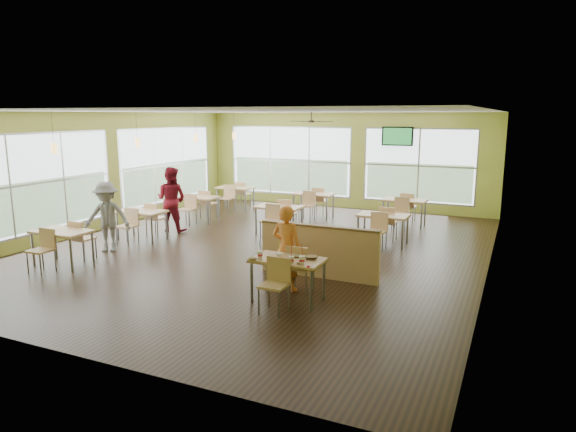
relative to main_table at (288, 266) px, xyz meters
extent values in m
plane|color=black|center=(-2.00, 3.00, -0.63)|extent=(12.00, 12.00, 0.00)
plane|color=white|center=(-2.00, 3.00, 2.57)|extent=(12.00, 12.00, 0.00)
cube|color=#B9BC4C|center=(-2.00, 9.00, 0.97)|extent=(10.00, 0.04, 3.20)
cube|color=#B9BC4C|center=(-2.00, -3.00, 0.97)|extent=(10.00, 0.04, 3.20)
cube|color=#B9BC4C|center=(-7.00, 3.00, 0.97)|extent=(0.04, 12.00, 3.20)
cube|color=#B9BC4C|center=(3.00, 3.00, 0.97)|extent=(0.04, 12.00, 3.20)
cube|color=white|center=(-6.98, 1.00, 0.89)|extent=(0.02, 4.50, 2.35)
cube|color=white|center=(-6.98, 6.00, 0.89)|extent=(0.02, 4.50, 2.35)
cube|color=white|center=(-4.00, 8.98, 0.89)|extent=(4.50, 0.02, 2.35)
cube|color=white|center=(0.50, 8.98, 0.89)|extent=(3.50, 0.02, 2.35)
cube|color=#B7BABC|center=(-6.97, 3.50, -0.28)|extent=(0.04, 9.40, 0.05)
cube|color=#B7BABC|center=(-1.75, 8.97, -0.28)|extent=(8.00, 0.04, 0.05)
cube|color=tan|center=(0.00, 0.00, 0.10)|extent=(1.20, 0.70, 0.04)
cube|color=brown|center=(0.00, 0.00, 0.07)|extent=(1.22, 0.71, 0.01)
cylinder|color=slate|center=(-0.54, -0.29, -0.28)|extent=(0.05, 0.05, 0.71)
cylinder|color=slate|center=(0.54, -0.29, -0.28)|extent=(0.05, 0.05, 0.71)
cylinder|color=slate|center=(-0.54, 0.29, -0.28)|extent=(0.05, 0.05, 0.71)
cylinder|color=slate|center=(0.54, 0.29, -0.28)|extent=(0.05, 0.05, 0.71)
cube|color=tan|center=(0.00, 0.55, -0.18)|extent=(0.42, 0.42, 0.04)
cube|color=tan|center=(0.00, 0.74, 0.04)|extent=(0.42, 0.04, 0.40)
cube|color=tan|center=(0.00, -0.55, -0.18)|extent=(0.42, 0.42, 0.04)
cube|color=tan|center=(0.00, -0.74, 0.04)|extent=(0.42, 0.04, 0.40)
cube|color=tan|center=(0.00, 1.45, -0.13)|extent=(2.40, 0.12, 1.00)
cube|color=brown|center=(0.00, 1.45, 0.39)|extent=(2.40, 0.14, 0.04)
cube|color=tan|center=(-5.20, 0.00, 0.10)|extent=(1.20, 0.70, 0.04)
cube|color=brown|center=(-5.20, 0.00, 0.07)|extent=(1.22, 0.71, 0.01)
cylinder|color=slate|center=(-5.74, -0.29, -0.28)|extent=(0.05, 0.05, 0.71)
cylinder|color=slate|center=(-4.66, -0.29, -0.28)|extent=(0.05, 0.05, 0.71)
cylinder|color=slate|center=(-5.74, 0.29, -0.28)|extent=(0.05, 0.05, 0.71)
cylinder|color=slate|center=(-4.66, 0.29, -0.28)|extent=(0.05, 0.05, 0.71)
cube|color=tan|center=(-5.20, 0.55, -0.18)|extent=(0.42, 0.42, 0.04)
cube|color=tan|center=(-5.20, 0.74, 0.04)|extent=(0.42, 0.04, 0.40)
cube|color=tan|center=(-5.20, -0.55, -0.18)|extent=(0.42, 0.42, 0.04)
cube|color=tan|center=(-5.20, -0.74, 0.04)|extent=(0.42, 0.04, 0.40)
cube|color=tan|center=(-5.20, 2.50, 0.10)|extent=(1.20, 0.70, 0.04)
cube|color=brown|center=(-5.20, 2.50, 0.07)|extent=(1.22, 0.71, 0.01)
cylinder|color=slate|center=(-5.74, 2.21, -0.28)|extent=(0.05, 0.05, 0.71)
cylinder|color=slate|center=(-4.66, 2.21, -0.28)|extent=(0.05, 0.05, 0.71)
cylinder|color=slate|center=(-5.74, 2.79, -0.28)|extent=(0.05, 0.05, 0.71)
cylinder|color=slate|center=(-4.66, 2.79, -0.28)|extent=(0.05, 0.05, 0.71)
cube|color=tan|center=(-5.20, 3.05, -0.18)|extent=(0.42, 0.42, 0.04)
cube|color=tan|center=(-5.20, 3.24, 0.04)|extent=(0.42, 0.04, 0.40)
cube|color=tan|center=(-5.20, 1.95, -0.18)|extent=(0.42, 0.42, 0.04)
cube|color=tan|center=(-5.20, 1.76, 0.04)|extent=(0.42, 0.04, 0.40)
cube|color=tan|center=(-5.20, 5.00, 0.10)|extent=(1.20, 0.70, 0.04)
cube|color=brown|center=(-5.20, 5.00, 0.07)|extent=(1.22, 0.71, 0.01)
cylinder|color=slate|center=(-5.74, 4.71, -0.28)|extent=(0.05, 0.05, 0.71)
cylinder|color=slate|center=(-4.66, 4.71, -0.28)|extent=(0.05, 0.05, 0.71)
cylinder|color=slate|center=(-5.74, 5.29, -0.28)|extent=(0.05, 0.05, 0.71)
cylinder|color=slate|center=(-4.66, 5.29, -0.28)|extent=(0.05, 0.05, 0.71)
cube|color=tan|center=(-5.20, 5.55, -0.18)|extent=(0.42, 0.42, 0.04)
cube|color=tan|center=(-5.20, 5.74, 0.04)|extent=(0.42, 0.04, 0.40)
cube|color=tan|center=(-5.20, 4.45, -0.18)|extent=(0.42, 0.42, 0.04)
cube|color=tan|center=(-5.20, 4.26, 0.04)|extent=(0.42, 0.04, 0.40)
cube|color=tan|center=(-5.20, 7.20, 0.10)|extent=(1.20, 0.70, 0.04)
cube|color=brown|center=(-5.20, 7.20, 0.07)|extent=(1.22, 0.71, 0.01)
cylinder|color=slate|center=(-5.74, 6.91, -0.28)|extent=(0.05, 0.05, 0.71)
cylinder|color=slate|center=(-4.66, 6.91, -0.28)|extent=(0.05, 0.05, 0.71)
cylinder|color=slate|center=(-5.74, 7.49, -0.28)|extent=(0.05, 0.05, 0.71)
cylinder|color=slate|center=(-4.66, 7.49, -0.28)|extent=(0.05, 0.05, 0.71)
cube|color=tan|center=(-5.20, 7.75, -0.18)|extent=(0.42, 0.42, 0.04)
cube|color=tan|center=(-5.20, 7.94, 0.04)|extent=(0.42, 0.04, 0.40)
cube|color=tan|center=(-5.20, 6.65, -0.18)|extent=(0.42, 0.42, 0.04)
cube|color=tan|center=(-5.20, 6.46, 0.04)|extent=(0.42, 0.04, 0.40)
cube|color=tan|center=(-2.30, 4.50, 0.10)|extent=(1.20, 0.70, 0.04)
cube|color=brown|center=(-2.30, 4.50, 0.07)|extent=(1.22, 0.71, 0.01)
cylinder|color=slate|center=(-2.84, 4.21, -0.28)|extent=(0.05, 0.05, 0.71)
cylinder|color=slate|center=(-1.76, 4.21, -0.28)|extent=(0.05, 0.05, 0.71)
cylinder|color=slate|center=(-2.84, 4.79, -0.28)|extent=(0.05, 0.05, 0.71)
cylinder|color=slate|center=(-1.76, 4.79, -0.28)|extent=(0.05, 0.05, 0.71)
cube|color=tan|center=(-2.30, 5.05, -0.18)|extent=(0.42, 0.42, 0.04)
cube|color=tan|center=(-2.30, 5.24, 0.04)|extent=(0.42, 0.04, 0.40)
cube|color=tan|center=(-2.30, 3.95, -0.18)|extent=(0.42, 0.42, 0.04)
cube|color=tan|center=(-2.30, 3.76, 0.04)|extent=(0.42, 0.04, 0.40)
cube|color=tan|center=(-2.30, 7.00, 0.10)|extent=(1.20, 0.70, 0.04)
cube|color=brown|center=(-2.30, 7.00, 0.07)|extent=(1.22, 0.71, 0.01)
cylinder|color=slate|center=(-2.84, 6.71, -0.28)|extent=(0.05, 0.05, 0.71)
cylinder|color=slate|center=(-1.76, 6.71, -0.28)|extent=(0.05, 0.05, 0.71)
cylinder|color=slate|center=(-2.84, 7.29, -0.28)|extent=(0.05, 0.05, 0.71)
cylinder|color=slate|center=(-1.76, 7.29, -0.28)|extent=(0.05, 0.05, 0.71)
cube|color=tan|center=(-2.30, 7.55, -0.18)|extent=(0.42, 0.42, 0.04)
cube|color=tan|center=(-2.30, 7.74, 0.04)|extent=(0.42, 0.04, 0.40)
cube|color=tan|center=(-2.30, 6.45, -0.18)|extent=(0.42, 0.42, 0.04)
cube|color=tan|center=(-2.30, 6.26, 0.04)|extent=(0.42, 0.04, 0.40)
cube|color=tan|center=(0.50, 4.50, 0.10)|extent=(1.20, 0.70, 0.04)
cube|color=brown|center=(0.50, 4.50, 0.07)|extent=(1.22, 0.71, 0.01)
cylinder|color=slate|center=(-0.04, 4.21, -0.28)|extent=(0.05, 0.05, 0.71)
cylinder|color=slate|center=(1.04, 4.21, -0.28)|extent=(0.05, 0.05, 0.71)
cylinder|color=slate|center=(-0.04, 4.79, -0.28)|extent=(0.05, 0.05, 0.71)
cylinder|color=slate|center=(1.04, 4.79, -0.28)|extent=(0.05, 0.05, 0.71)
cube|color=tan|center=(0.50, 5.05, -0.18)|extent=(0.42, 0.42, 0.04)
cube|color=tan|center=(0.50, 5.24, 0.04)|extent=(0.42, 0.04, 0.40)
cube|color=tan|center=(0.50, 3.95, -0.18)|extent=(0.42, 0.42, 0.04)
cube|color=tan|center=(0.50, 3.76, 0.04)|extent=(0.42, 0.04, 0.40)
cube|color=tan|center=(0.50, 7.00, 0.10)|extent=(1.20, 0.70, 0.04)
cube|color=brown|center=(0.50, 7.00, 0.07)|extent=(1.22, 0.71, 0.01)
cylinder|color=slate|center=(-0.04, 6.71, -0.28)|extent=(0.05, 0.05, 0.71)
cylinder|color=slate|center=(1.04, 6.71, -0.28)|extent=(0.05, 0.05, 0.71)
cylinder|color=slate|center=(-0.04, 7.29, -0.28)|extent=(0.05, 0.05, 0.71)
cylinder|color=slate|center=(1.04, 7.29, -0.28)|extent=(0.05, 0.05, 0.71)
cube|color=tan|center=(0.50, 7.55, -0.18)|extent=(0.42, 0.42, 0.04)
cube|color=tan|center=(0.50, 7.74, 0.04)|extent=(0.42, 0.04, 0.40)
cube|color=tan|center=(0.50, 6.45, -0.18)|extent=(0.42, 0.42, 0.04)
cube|color=tan|center=(0.50, 6.26, 0.04)|extent=(0.42, 0.04, 0.40)
cylinder|color=#2D2119|center=(-5.20, 0.00, 2.22)|extent=(0.01, 0.01, 0.70)
cylinder|color=#F0B04E|center=(-5.20, 0.00, 1.82)|extent=(0.11, 0.11, 0.22)
cylinder|color=#2D2119|center=(-5.20, 2.50, 2.22)|extent=(0.01, 0.01, 0.70)
cylinder|color=#F0B04E|center=(-5.20, 2.50, 1.82)|extent=(0.11, 0.11, 0.22)
cylinder|color=#2D2119|center=(-5.20, 5.00, 2.22)|extent=(0.01, 0.01, 0.70)
cylinder|color=#F0B04E|center=(-5.20, 5.00, 1.82)|extent=(0.11, 0.11, 0.22)
cylinder|color=#2D2119|center=(-5.20, 7.20, 2.22)|extent=(0.01, 0.01, 0.70)
cylinder|color=#F0B04E|center=(-5.20, 7.20, 1.82)|extent=(0.11, 0.11, 0.22)
cylinder|color=#2D2119|center=(-2.00, 6.00, 2.45)|extent=(0.03, 0.03, 0.24)
cylinder|color=#2D2119|center=(-2.00, 6.00, 2.31)|extent=(0.16, 0.16, 0.06)
cube|color=#2D2119|center=(-1.65, 6.00, 2.31)|extent=(0.55, 0.10, 0.01)
cube|color=#2D2119|center=(-2.00, 6.35, 2.31)|extent=(0.10, 0.55, 0.01)
cube|color=#2D2119|center=(-2.35, 6.00, 2.31)|extent=(0.55, 0.10, 0.01)
cube|color=#2D2119|center=(-2.00, 5.65, 2.31)|extent=(0.10, 0.55, 0.01)
cube|color=black|center=(-0.20, 8.90, 1.82)|extent=(1.00, 0.06, 0.60)
cube|color=#237E37|center=(-0.20, 8.87, 1.82)|extent=(0.90, 0.01, 0.52)
imported|color=#F64B1B|center=(-0.26, 0.52, 0.15)|extent=(0.60, 0.42, 1.56)
imported|color=maroon|center=(-5.09, 3.60, 0.25)|extent=(0.92, 0.75, 1.75)
imported|color=slate|center=(-5.16, 1.27, 0.18)|extent=(1.21, 0.99, 1.63)
cone|color=white|center=(-0.43, -0.20, 0.18)|extent=(0.10, 0.10, 0.13)
cylinder|color=#B92036|center=(-0.43, -0.20, 0.19)|extent=(0.09, 0.09, 0.04)
cylinder|color=white|center=(-0.43, -0.20, 0.25)|extent=(0.10, 0.10, 0.01)
cylinder|color=#197EEA|center=(-0.43, -0.20, 0.36)|extent=(0.03, 0.06, 0.23)
cone|color=white|center=(-0.07, -0.19, 0.19)|extent=(0.10, 0.10, 0.13)
cylinder|color=#B92036|center=(-0.07, -0.19, 0.19)|extent=(0.09, 0.09, 0.04)
cylinder|color=white|center=(-0.07, -0.19, 0.26)|extent=(0.10, 0.10, 0.01)
cylinder|color=yellow|center=(-0.07, -0.19, 0.37)|extent=(0.02, 0.06, 0.24)
cone|color=white|center=(0.17, -0.24, 0.18)|extent=(0.09, 0.09, 0.12)
cylinder|color=#B92036|center=(0.17, -0.24, 0.18)|extent=(0.08, 0.08, 0.03)
cylinder|color=white|center=(0.17, -0.24, 0.24)|extent=(0.09, 0.09, 0.01)
cylinder|color=red|center=(0.17, -0.24, 0.34)|extent=(0.03, 0.05, 0.21)
cone|color=white|center=(0.34, -0.20, 0.18)|extent=(0.10, 0.10, 0.13)
cylinder|color=#B92036|center=(0.34, -0.20, 0.19)|extent=(0.09, 0.09, 0.04)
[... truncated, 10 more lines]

